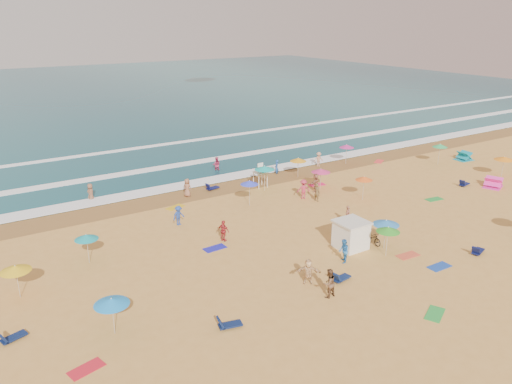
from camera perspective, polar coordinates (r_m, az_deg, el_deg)
ground at (r=40.40m, az=5.08°, el=-4.30°), size 220.00×220.00×0.00m
ocean at (r=116.64m, az=-21.02°, el=10.20°), size 220.00×140.00×0.18m
wet_sand at (r=50.20m, az=-3.53°, el=0.57°), size 220.00×220.00×0.00m
surf_foam at (r=57.72m, az=-7.77°, el=3.06°), size 200.00×18.70×0.05m
cabana at (r=37.47m, az=10.79°, el=-4.88°), size 2.00×2.00×2.00m
cabana_roof at (r=37.05m, az=10.89°, el=-3.38°), size 2.20×2.20×0.12m
bicycle at (r=38.71m, az=13.13°, el=-5.04°), size 0.79×1.96×1.01m
lifeguard_stand at (r=49.82m, az=0.50°, el=1.73°), size 1.20×1.20×2.10m
beach_umbrellas at (r=40.00m, az=7.34°, el=-1.37°), size 48.95×31.46×0.81m
loungers at (r=39.89m, az=13.22°, el=-4.82°), size 49.93×25.50×0.34m
towels at (r=41.40m, az=10.95°, el=-3.97°), size 42.09×26.40×0.03m
popup_tents at (r=59.88m, az=24.00°, el=2.62°), size 8.52×9.95×1.20m
beachgoers at (r=42.25m, az=-0.36°, el=-1.89°), size 40.81×27.96×2.13m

